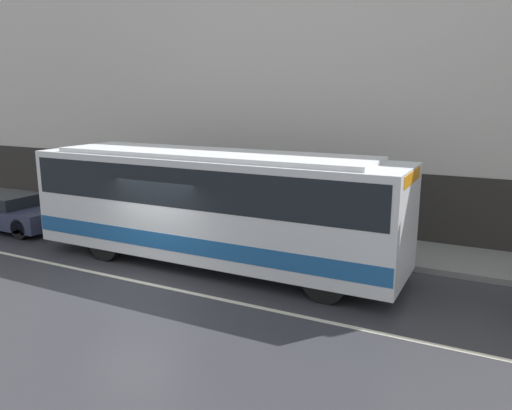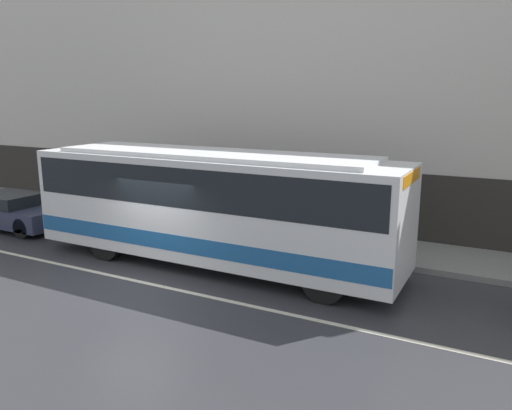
{
  "view_description": "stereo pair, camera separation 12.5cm",
  "coord_description": "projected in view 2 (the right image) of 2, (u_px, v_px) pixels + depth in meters",
  "views": [
    {
      "loc": [
        8.23,
        -9.4,
        4.69
      ],
      "look_at": [
        2.34,
        2.1,
        1.85
      ],
      "focal_mm": 35.0,
      "sensor_mm": 36.0,
      "label": 1
    },
    {
      "loc": [
        8.34,
        -9.34,
        4.69
      ],
      "look_at": [
        2.34,
        2.1,
        1.85
      ],
      "focal_mm": 35.0,
      "sensor_mm": 36.0,
      "label": 2
    }
  ],
  "objects": [
    {
      "name": "ground_plane",
      "position": [
        138.0,
        281.0,
        12.87
      ],
      "size": [
        60.0,
        60.0,
        0.0
      ],
      "primitive_type": "plane",
      "color": "#333338"
    },
    {
      "name": "sidewalk",
      "position": [
        240.0,
        230.0,
        17.45
      ],
      "size": [
        60.0,
        2.64,
        0.17
      ],
      "color": "gray",
      "rests_on": "ground_plane"
    },
    {
      "name": "building_facade",
      "position": [
        259.0,
        102.0,
        17.78
      ],
      "size": [
        60.0,
        0.35,
        9.25
      ],
      "color": "silver",
      "rests_on": "ground_plane"
    },
    {
      "name": "lane_stripe",
      "position": [
        138.0,
        281.0,
        12.87
      ],
      "size": [
        54.0,
        0.14,
        0.01
      ],
      "color": "beige",
      "rests_on": "ground_plane"
    },
    {
      "name": "transit_bus",
      "position": [
        212.0,
        202.0,
        13.86
      ],
      "size": [
        10.72,
        2.61,
        3.2
      ],
      "color": "white",
      "rests_on": "ground_plane"
    },
    {
      "name": "sedan_dark_behind",
      "position": [
        12.0,
        211.0,
        18.04
      ],
      "size": [
        4.4,
        1.81,
        1.24
      ],
      "color": "#2D334C",
      "rests_on": "ground_plane"
    }
  ]
}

